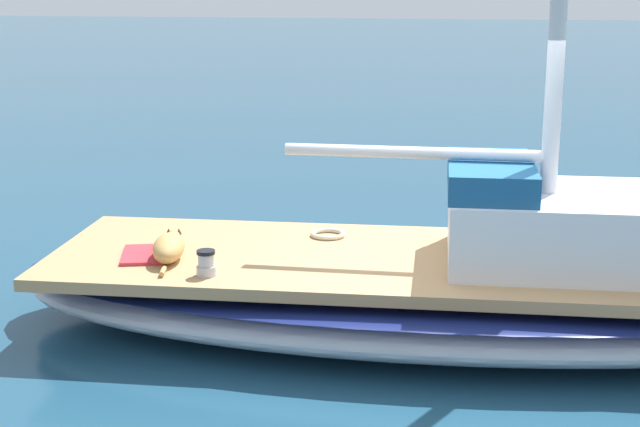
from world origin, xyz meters
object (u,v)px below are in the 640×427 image
(coiled_rope, at_px, (328,234))
(deck_towel, at_px, (144,255))
(sailboat_main, at_px, (435,294))
(mooring_buoy, at_px, (494,198))
(dog_tan, at_px, (169,247))
(deck_winch, at_px, (206,264))

(coiled_rope, xyz_separation_m, deck_towel, (0.89, -1.46, -0.01))
(coiled_rope, bearing_deg, sailboat_main, 62.49)
(coiled_rope, bearing_deg, mooring_buoy, 156.80)
(deck_towel, bearing_deg, dog_tan, 80.64)
(deck_winch, bearing_deg, sailboat_main, 113.56)
(deck_towel, bearing_deg, sailboat_main, 98.23)
(deck_towel, bearing_deg, coiled_rope, 121.24)
(sailboat_main, relative_size, deck_towel, 13.07)
(dog_tan, height_order, deck_winch, dog_tan)
(mooring_buoy, bearing_deg, deck_winch, -25.29)
(dog_tan, bearing_deg, mooring_buoy, 148.79)
(deck_winch, bearing_deg, dog_tan, -131.57)
(sailboat_main, xyz_separation_m, dog_tan, (0.40, -2.23, 0.43))
(sailboat_main, bearing_deg, coiled_rope, -117.51)
(deck_towel, height_order, mooring_buoy, deck_towel)
(dog_tan, relative_size, mooring_buoy, 2.16)
(sailboat_main, height_order, deck_winch, deck_winch)
(deck_winch, relative_size, mooring_buoy, 0.48)
(coiled_rope, relative_size, mooring_buoy, 0.74)
(deck_towel, bearing_deg, deck_winch, 57.93)
(sailboat_main, relative_size, mooring_buoy, 16.64)
(dog_tan, xyz_separation_m, deck_towel, (-0.04, -0.24, -0.09))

